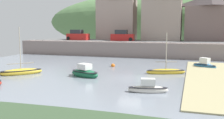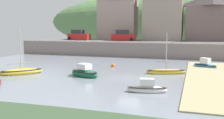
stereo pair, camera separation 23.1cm
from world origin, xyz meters
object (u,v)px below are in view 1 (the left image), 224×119
Objects in this scene: sailboat_far_left at (205,65)px; parked_car_near_slipway at (78,36)px; waterfront_building_left at (117,11)px; mooring_buoy at (113,66)px; parked_car_by_wall at (122,36)px; waterfront_building_centre at (162,11)px; sailboat_blue_trim at (148,88)px; dinghy_open_wooden at (21,72)px; motorboat_with_cabin at (166,71)px; sailboat_tall_mast at (85,73)px; waterfront_building_right at (210,17)px.

sailboat_far_left is 25.34m from parked_car_near_slipway.
waterfront_building_left is 21.90× the size of mooring_buoy.
sailboat_far_left is 18.16m from parked_car_by_wall.
parked_car_near_slipway is at bearing -163.51° from waterfront_building_centre.
waterfront_building_centre reaches higher than sailboat_blue_trim.
sailboat_blue_trim is 0.76× the size of parked_car_by_wall.
sailboat_far_left is 0.75× the size of parked_car_by_wall.
dinghy_open_wooden is (-18.47, -10.52, -0.06)m from sailboat_far_left.
sailboat_tall_mast is at bearing -172.22° from motorboat_with_cabin.
sailboat_far_left is at bearing 35.02° from motorboat_with_cabin.
parked_car_by_wall is at bearing 97.00° from sailboat_blue_trim.
motorboat_with_cabin reaches higher than sailboat_tall_mast.
dinghy_open_wooden is at bearing -135.19° from mooring_buoy.
sailboat_blue_trim is at bearing -8.61° from sailboat_tall_mast.
waterfront_building_left is at bearing 104.99° from mooring_buoy.
parked_car_by_wall is (2.38, -4.50, -4.67)m from waterfront_building_left.
parked_car_by_wall is at bearing -145.23° from waterfront_building_centre.
waterfront_building_centre is at bearing 78.97° from mooring_buoy.
waterfront_building_centre reaches higher than waterfront_building_right.
mooring_buoy is (11.47, -14.64, -3.06)m from parked_car_near_slipway.
waterfront_building_centre is 8.48m from waterfront_building_right.
sailboat_blue_trim is 1.02× the size of sailboat_far_left.
sailboat_far_left is at bearing -25.40° from parked_car_near_slipway.
sailboat_far_left reaches higher than mooring_buoy.
parked_car_near_slipway is (-10.61, 21.39, 2.84)m from sailboat_tall_mast.
waterfront_building_left is 2.56× the size of parked_car_by_wall.
sailboat_tall_mast is 21.66m from parked_car_by_wall.
waterfront_building_centre is at bearing 18.92° from parked_car_near_slipway.
waterfront_building_right is at bearing 66.68° from sailboat_blue_trim.
waterfront_building_centre is at bearing 148.88° from sailboat_far_left.
sailboat_tall_mast is (-4.60, -25.89, -7.40)m from waterfront_building_centre.
waterfront_building_left is 2.12× the size of dinghy_open_wooden.
waterfront_building_centre is 31.19m from sailboat_blue_trim.
mooring_buoy is at bearing -101.03° from waterfront_building_centre.
parked_car_by_wall is (-1.89, 21.39, 2.84)m from sailboat_tall_mast.
motorboat_with_cabin is 9.09× the size of mooring_buoy.
sailboat_far_left is 0.70× the size of motorboat_with_cabin.
waterfront_building_right reaches higher than mooring_buoy.
waterfront_building_right is 31.40m from sailboat_blue_trim.
waterfront_building_left is 6.91m from parked_car_by_wall.
dinghy_open_wooden reaches higher than parked_car_by_wall.
waterfront_building_right is 17.47m from sailboat_far_left.
sailboat_tall_mast is 0.73× the size of dinghy_open_wooden.
sailboat_blue_trim is 0.71× the size of motorboat_with_cabin.
waterfront_building_left reaches higher than sailboat_far_left.
motorboat_with_cabin is at bearing -103.85° from waterfront_building_right.
dinghy_open_wooden reaches higher than sailboat_blue_trim.
waterfront_building_left is 27.30m from sailboat_tall_mast.
waterfront_building_centre is 30.05m from dinghy_open_wooden.
parked_car_by_wall is at bearing -163.17° from waterfront_building_right.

